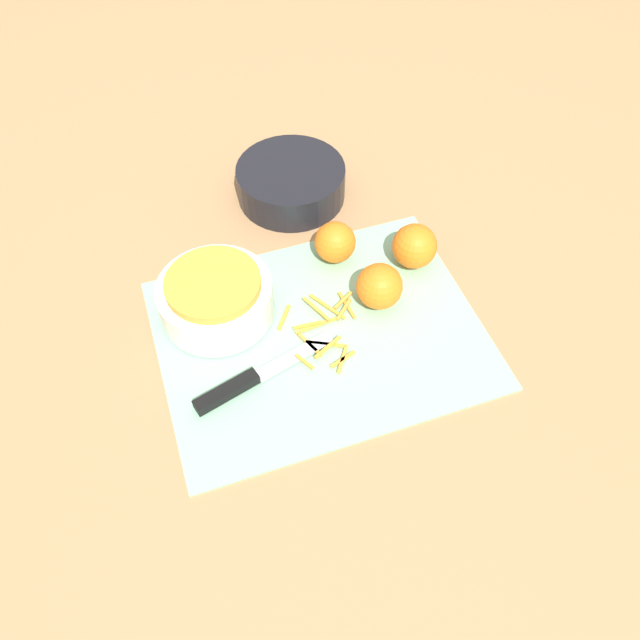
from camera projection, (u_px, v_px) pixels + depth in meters
name	position (u px, v px, depth m)	size (l,w,h in m)	color
ground_plane	(320.00, 334.00, 0.94)	(4.00, 4.00, 0.00)	#9E754C
cutting_board	(320.00, 333.00, 0.94)	(0.48, 0.37, 0.01)	#84B793
bowl_speckled	(216.00, 297.00, 0.93)	(0.17, 0.17, 0.07)	silver
bowl_dark	(291.00, 182.00, 1.11)	(0.19, 0.19, 0.06)	black
knife	(242.00, 384.00, 0.87)	(0.22, 0.08, 0.02)	black
orange_left	(414.00, 246.00, 0.99)	(0.07, 0.07, 0.07)	orange
orange_right	(335.00, 242.00, 1.00)	(0.07, 0.07, 0.07)	orange
orange_back	(379.00, 286.00, 0.94)	(0.07, 0.07, 0.07)	orange
peel_pile	(325.00, 328.00, 0.94)	(0.13, 0.15, 0.01)	orange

